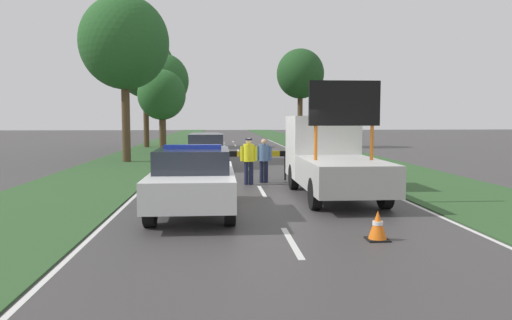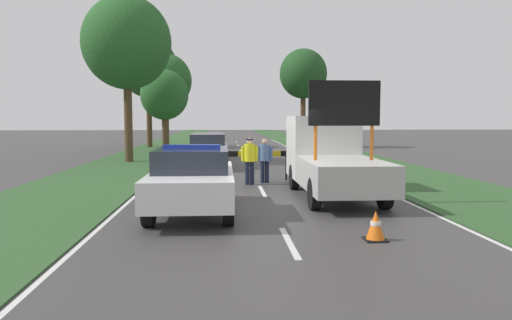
% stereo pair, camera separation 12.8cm
% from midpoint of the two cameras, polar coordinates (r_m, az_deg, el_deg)
% --- Properties ---
extents(ground_plane, '(160.00, 160.00, 0.00)m').
position_cam_midpoint_polar(ground_plane, '(13.02, 1.90, -5.27)').
color(ground_plane, '#3D3A3A').
extents(lane_markings, '(7.68, 57.25, 0.01)m').
position_cam_midpoint_polar(lane_markings, '(23.43, -0.61, -0.73)').
color(lane_markings, silver).
rests_on(lane_markings, ground).
extents(grass_verge_left, '(4.15, 120.00, 0.03)m').
position_cam_midpoint_polar(grass_verge_left, '(33.17, -11.85, 0.83)').
color(grass_verge_left, '#2D5128').
rests_on(grass_verge_left, ground).
extents(grass_verge_right, '(4.15, 120.00, 0.03)m').
position_cam_midpoint_polar(grass_verge_right, '(33.62, 8.70, 0.93)').
color(grass_verge_right, '#2D5128').
rests_on(grass_verge_right, ground).
extents(police_car, '(1.92, 4.87, 1.65)m').
position_cam_midpoint_polar(police_car, '(12.05, -6.95, -2.18)').
color(police_car, white).
rests_on(police_car, ground).
extents(work_truck, '(2.02, 5.75, 3.25)m').
position_cam_midpoint_polar(work_truck, '(14.94, 8.68, 0.39)').
color(work_truck, white).
rests_on(work_truck, ground).
extents(road_barrier, '(3.13, 0.08, 1.07)m').
position_cam_midpoint_polar(road_barrier, '(18.20, -0.23, 0.47)').
color(road_barrier, black).
rests_on(road_barrier, ground).
extents(police_officer, '(0.57, 0.37, 1.60)m').
position_cam_midpoint_polar(police_officer, '(17.01, -0.53, 0.35)').
color(police_officer, '#191E38').
rests_on(police_officer, ground).
extents(pedestrian_civilian, '(0.56, 0.35, 1.55)m').
position_cam_midpoint_polar(pedestrian_civilian, '(17.53, 1.21, 0.34)').
color(pedestrian_civilian, '#191E38').
rests_on(pedestrian_civilian, ground).
extents(traffic_cone_near_police, '(0.41, 0.41, 0.57)m').
position_cam_midpoint_polar(traffic_cone_near_police, '(9.66, 13.88, -7.30)').
color(traffic_cone_near_police, black).
rests_on(traffic_cone_near_police, ground).
extents(traffic_cone_centre_front, '(0.53, 0.53, 0.73)m').
position_cam_midpoint_polar(traffic_cone_centre_front, '(16.08, -9.35, -2.09)').
color(traffic_cone_centre_front, black).
rests_on(traffic_cone_centre_front, ground).
extents(traffic_cone_near_truck, '(0.49, 0.49, 0.68)m').
position_cam_midpoint_polar(traffic_cone_near_truck, '(18.64, 7.67, -1.19)').
color(traffic_cone_near_truck, black).
rests_on(traffic_cone_near_truck, ground).
extents(queued_car_sedan_silver, '(1.73, 4.52, 1.55)m').
position_cam_midpoint_polar(queued_car_sedan_silver, '(22.95, -5.33, 1.16)').
color(queued_car_sedan_silver, '#B2B2B7').
rests_on(queued_car_sedan_silver, ground).
extents(queued_car_van_white, '(1.79, 4.21, 1.42)m').
position_cam_midpoint_polar(queued_car_van_white, '(28.54, -5.31, 1.74)').
color(queued_car_van_white, silver).
rests_on(queued_car_van_white, ground).
extents(roadside_tree_near_left, '(4.38, 4.38, 8.41)m').
position_cam_midpoint_polar(roadside_tree_near_left, '(39.42, -12.11, 10.27)').
color(roadside_tree_near_left, '#4C3823').
rests_on(roadside_tree_near_left, ground).
extents(roadside_tree_near_right, '(3.03, 3.03, 5.33)m').
position_cam_midpoint_polar(roadside_tree_near_right, '(32.35, -10.31, 7.30)').
color(roadside_tree_near_right, '#4C3823').
rests_on(roadside_tree_near_right, ground).
extents(roadside_tree_mid_left, '(4.50, 4.50, 8.44)m').
position_cam_midpoint_polar(roadside_tree_mid_left, '(26.71, -14.43, 12.81)').
color(roadside_tree_mid_left, '#4C3823').
rests_on(roadside_tree_mid_left, ground).
extents(roadside_tree_mid_right, '(3.89, 3.89, 7.09)m').
position_cam_midpoint_polar(roadside_tree_mid_right, '(38.53, -10.18, 8.86)').
color(roadside_tree_mid_right, '#4C3823').
rests_on(roadside_tree_mid_right, ground).
extents(roadside_tree_far_left, '(3.59, 3.59, 7.51)m').
position_cam_midpoint_polar(roadside_tree_far_left, '(38.60, 5.52, 9.73)').
color(roadside_tree_far_left, '#4C3823').
rests_on(roadside_tree_far_left, ground).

